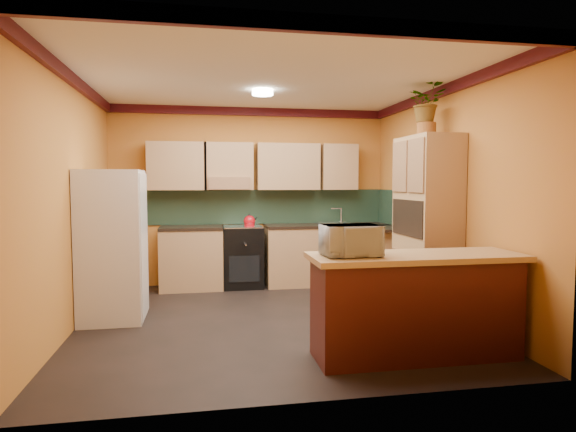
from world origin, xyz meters
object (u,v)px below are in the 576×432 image
object	(u,v)px
base_cabinets_back	(284,256)
pantry	(426,226)
stove	(243,257)
microwave	(351,240)
fridge	(112,246)
breakfast_bar	(415,308)

from	to	relation	value
base_cabinets_back	pantry	size ratio (longest dim) A/B	1.74
base_cabinets_back	stove	distance (m)	0.63
pantry	microwave	world-z (taller)	pantry
pantry	microwave	xyz separation A→B (m)	(-1.34, -1.31, 0.01)
base_cabinets_back	fridge	xyz separation A→B (m)	(-2.22, -1.51, 0.41)
breakfast_bar	fridge	bearing A→B (deg)	149.55
base_cabinets_back	microwave	distance (m)	3.25
stove	fridge	world-z (taller)	fridge
base_cabinets_back	fridge	size ratio (longest dim) A/B	2.15
fridge	breakfast_bar	xyz separation A→B (m)	(2.86, -1.68, -0.41)
fridge	breakfast_bar	size ratio (longest dim) A/B	0.94
stove	fridge	bearing A→B (deg)	-136.57
fridge	breakfast_bar	world-z (taller)	fridge
pantry	fridge	bearing A→B (deg)	174.03
stove	breakfast_bar	distance (m)	3.43
base_cabinets_back	breakfast_bar	size ratio (longest dim) A/B	2.03
fridge	pantry	size ratio (longest dim) A/B	0.81
pantry	breakfast_bar	xyz separation A→B (m)	(-0.74, -1.31, -0.61)
stove	breakfast_bar	world-z (taller)	stove
pantry	breakfast_bar	bearing A→B (deg)	-119.44
base_cabinets_back	pantry	bearing A→B (deg)	-53.69
base_cabinets_back	fridge	distance (m)	2.71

